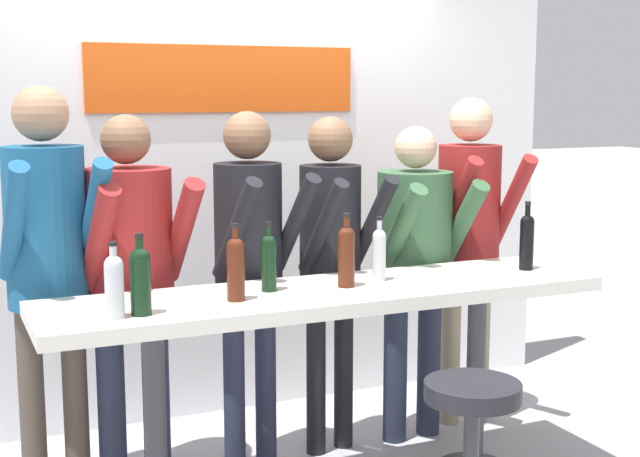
# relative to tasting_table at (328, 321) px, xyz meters

# --- Properties ---
(back_wall) EXTENTS (4.09, 0.12, 2.77)m
(back_wall) POSITION_rel_tasting_table_xyz_m (-0.00, 1.34, 0.56)
(back_wall) COLOR white
(back_wall) RESTS_ON ground_plane
(tasting_table) EXTENTS (2.49, 0.59, 0.97)m
(tasting_table) POSITION_rel_tasting_table_xyz_m (0.00, 0.00, 0.00)
(tasting_table) COLOR silver
(tasting_table) RESTS_ON ground_plane
(bar_stool) EXTENTS (0.39, 0.39, 0.73)m
(bar_stool) POSITION_rel_tasting_table_xyz_m (0.28, -0.71, -0.34)
(bar_stool) COLOR #333338
(bar_stool) RESTS_ON ground_plane
(person_far_left) EXTENTS (0.45, 0.58, 1.85)m
(person_far_left) POSITION_rel_tasting_table_xyz_m (-1.10, 0.54, 0.33)
(person_far_left) COLOR #473D33
(person_far_left) RESTS_ON ground_plane
(person_left) EXTENTS (0.52, 0.61, 1.72)m
(person_left) POSITION_rel_tasting_table_xyz_m (-0.74, 0.55, 0.23)
(person_left) COLOR #23283D
(person_left) RESTS_ON ground_plane
(person_center_left) EXTENTS (0.45, 0.57, 1.73)m
(person_center_left) POSITION_rel_tasting_table_xyz_m (-0.18, 0.50, 0.26)
(person_center_left) COLOR #23283D
(person_center_left) RESTS_ON ground_plane
(person_center) EXTENTS (0.41, 0.54, 1.70)m
(person_center) POSITION_rel_tasting_table_xyz_m (0.25, 0.52, 0.24)
(person_center) COLOR black
(person_center) RESTS_ON ground_plane
(person_center_right) EXTENTS (0.49, 0.56, 1.64)m
(person_center_right) POSITION_rel_tasting_table_xyz_m (0.72, 0.50, 0.18)
(person_center_right) COLOR #23283D
(person_center_right) RESTS_ON ground_plane
(person_right) EXTENTS (0.42, 0.55, 1.79)m
(person_right) POSITION_rel_tasting_table_xyz_m (1.11, 0.59, 0.29)
(person_right) COLOR gray
(person_right) RESTS_ON ground_plane
(wine_bottle_0) EXTENTS (0.06, 0.06, 0.29)m
(wine_bottle_0) POSITION_rel_tasting_table_xyz_m (0.27, 0.05, 0.28)
(wine_bottle_0) COLOR #B7BCC1
(wine_bottle_0) RESTS_ON tasting_table
(wine_bottle_1) EXTENTS (0.07, 0.07, 0.32)m
(wine_bottle_1) POSITION_rel_tasting_table_xyz_m (-0.44, -0.05, 0.29)
(wine_bottle_1) COLOR #4C1E0F
(wine_bottle_1) RESTS_ON tasting_table
(wine_bottle_2) EXTENTS (0.07, 0.07, 0.29)m
(wine_bottle_2) POSITION_rel_tasting_table_xyz_m (-0.94, -0.14, 0.28)
(wine_bottle_2) COLOR #B7BCC1
(wine_bottle_2) RESTS_ON tasting_table
(wine_bottle_3) EXTENTS (0.08, 0.08, 0.32)m
(wine_bottle_3) POSITION_rel_tasting_table_xyz_m (-0.84, -0.13, 0.29)
(wine_bottle_3) COLOR black
(wine_bottle_3) RESTS_ON tasting_table
(wine_bottle_4) EXTENTS (0.07, 0.07, 0.33)m
(wine_bottle_4) POSITION_rel_tasting_table_xyz_m (1.04, -0.01, 0.29)
(wine_bottle_4) COLOR black
(wine_bottle_4) RESTS_ON tasting_table
(wine_bottle_5) EXTENTS (0.06, 0.06, 0.30)m
(wine_bottle_5) POSITION_rel_tasting_table_xyz_m (-0.25, 0.06, 0.28)
(wine_bottle_5) COLOR black
(wine_bottle_5) RESTS_ON tasting_table
(wine_bottle_6) EXTENTS (0.07, 0.07, 0.32)m
(wine_bottle_6) POSITION_rel_tasting_table_xyz_m (0.09, -0.00, 0.29)
(wine_bottle_6) COLOR #4C1E0F
(wine_bottle_6) RESTS_ON tasting_table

